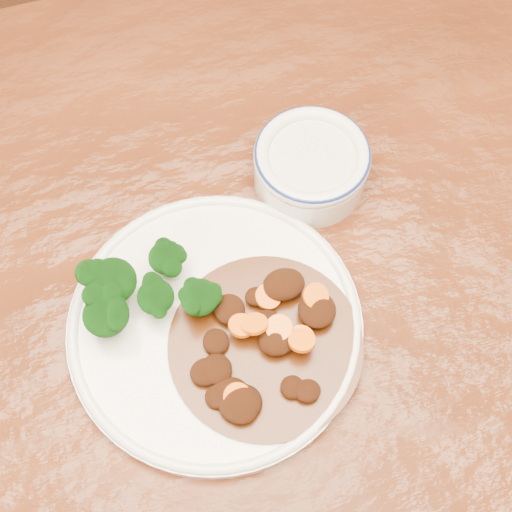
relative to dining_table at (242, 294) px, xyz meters
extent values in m
plane|color=#4D2513|center=(0.00, 0.00, -0.67)|extent=(4.00, 4.00, 0.00)
cube|color=#5E2810|center=(0.00, 0.00, 0.06)|extent=(1.52, 0.94, 0.04)
cylinder|color=white|center=(-0.04, -0.06, 0.09)|extent=(0.31, 0.31, 0.01)
torus|color=white|center=(-0.04, -0.06, 0.09)|extent=(0.30, 0.30, 0.01)
cylinder|color=#699E52|center=(-0.15, -0.04, 0.10)|extent=(0.01, 0.01, 0.02)
ellipsoid|color=black|center=(-0.15, -0.04, 0.13)|extent=(0.05, 0.05, 0.04)
cylinder|color=#699E52|center=(-0.08, 0.01, 0.10)|extent=(0.01, 0.01, 0.02)
ellipsoid|color=black|center=(-0.08, 0.01, 0.12)|extent=(0.04, 0.04, 0.03)
cylinder|color=#699E52|center=(-0.13, 0.00, 0.10)|extent=(0.01, 0.01, 0.02)
ellipsoid|color=black|center=(-0.13, 0.00, 0.13)|extent=(0.05, 0.05, 0.04)
cylinder|color=#699E52|center=(-0.10, -0.03, 0.10)|extent=(0.01, 0.01, 0.02)
ellipsoid|color=black|center=(-0.10, -0.03, 0.12)|extent=(0.04, 0.04, 0.03)
cylinder|color=#699E52|center=(-0.05, -0.04, 0.10)|extent=(0.01, 0.01, 0.02)
ellipsoid|color=black|center=(-0.05, -0.04, 0.12)|extent=(0.04, 0.04, 0.03)
cylinder|color=#4C2008|center=(0.00, -0.10, 0.10)|extent=(0.20, 0.20, 0.00)
ellipsoid|color=black|center=(-0.05, -0.09, 0.10)|extent=(0.03, 0.03, 0.01)
ellipsoid|color=black|center=(0.03, -0.05, 0.11)|extent=(0.04, 0.04, 0.02)
ellipsoid|color=black|center=(-0.05, -0.11, 0.11)|extent=(0.03, 0.03, 0.02)
ellipsoid|color=black|center=(-0.05, -0.14, 0.11)|extent=(0.04, 0.03, 0.02)
ellipsoid|color=black|center=(-0.04, -0.15, 0.11)|extent=(0.04, 0.04, 0.02)
ellipsoid|color=black|center=(-0.06, -0.14, 0.10)|extent=(0.03, 0.02, 0.01)
ellipsoid|color=black|center=(0.01, -0.10, 0.11)|extent=(0.04, 0.03, 0.02)
ellipsoid|color=black|center=(0.01, -0.08, 0.11)|extent=(0.02, 0.02, 0.01)
ellipsoid|color=black|center=(-0.04, -0.16, 0.11)|extent=(0.03, 0.03, 0.02)
ellipsoid|color=black|center=(0.06, -0.08, 0.11)|extent=(0.04, 0.04, 0.02)
ellipsoid|color=black|center=(0.06, -0.09, 0.10)|extent=(0.02, 0.02, 0.01)
ellipsoid|color=black|center=(-0.03, -0.06, 0.11)|extent=(0.03, 0.03, 0.02)
ellipsoid|color=black|center=(0.03, -0.16, 0.11)|extent=(0.03, 0.02, 0.01)
ellipsoid|color=black|center=(0.00, -0.05, 0.11)|extent=(0.02, 0.02, 0.01)
ellipsoid|color=black|center=(0.01, -0.15, 0.10)|extent=(0.02, 0.02, 0.01)
ellipsoid|color=black|center=(-0.06, -0.11, 0.11)|extent=(0.03, 0.03, 0.02)
cylinder|color=#E15D0C|center=(-0.04, -0.15, 0.11)|extent=(0.03, 0.03, 0.01)
cylinder|color=#E15D0C|center=(0.02, -0.09, 0.12)|extent=(0.04, 0.04, 0.01)
cylinder|color=#E15D0C|center=(0.03, -0.11, 0.12)|extent=(0.04, 0.04, 0.02)
cylinder|color=#E15D0C|center=(0.03, -0.11, 0.11)|extent=(0.04, 0.04, 0.01)
cylinder|color=#E15D0C|center=(0.01, -0.05, 0.11)|extent=(0.03, 0.03, 0.01)
cylinder|color=#E15D0C|center=(-0.02, -0.08, 0.12)|extent=(0.03, 0.03, 0.01)
cylinder|color=#E15D0C|center=(0.06, -0.07, 0.12)|extent=(0.03, 0.03, 0.02)
cylinder|color=#E15D0C|center=(-0.01, -0.08, 0.12)|extent=(0.04, 0.04, 0.02)
cylinder|color=silver|center=(0.10, 0.08, 0.10)|extent=(0.13, 0.13, 0.04)
cylinder|color=silver|center=(0.10, 0.08, 0.13)|extent=(0.10, 0.10, 0.01)
torus|color=silver|center=(0.10, 0.08, 0.13)|extent=(0.13, 0.13, 0.02)
torus|color=navy|center=(0.10, 0.08, 0.13)|extent=(0.13, 0.13, 0.01)
camera|label=1|loc=(-0.07, -0.32, 0.78)|focal=50.00mm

